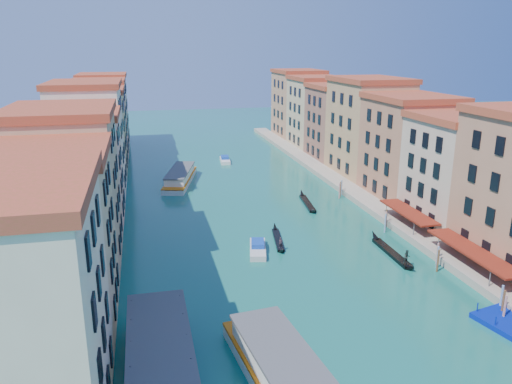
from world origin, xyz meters
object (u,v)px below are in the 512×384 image
at_px(gondola_right, 392,252).
at_px(blue_dock, 512,325).
at_px(vaporetto_stop, 160,360).
at_px(vaporetto_far, 180,177).
at_px(gondola_fore, 278,239).

distance_m(gondola_right, blue_dock, 19.42).
distance_m(vaporetto_stop, vaporetto_far, 63.12).
distance_m(gondola_fore, blue_dock, 32.13).
bearing_deg(gondola_fore, gondola_right, -21.88).
bearing_deg(vaporetto_far, gondola_fore, -58.85).
xyz_separation_m(vaporetto_far, gondola_right, (24.74, -43.86, -0.77)).
xyz_separation_m(vaporetto_stop, vaporetto_far, (6.78, 62.76, -0.18)).
bearing_deg(vaporetto_stop, gondola_fore, 56.71).
bearing_deg(blue_dock, vaporetto_stop, 166.51).
bearing_deg(vaporetto_stop, gondola_right, 30.94).
relative_size(gondola_right, blue_dock, 1.71).
distance_m(vaporetto_far, gondola_fore, 37.27).
bearing_deg(gondola_right, vaporetto_far, 120.68).
relative_size(vaporetto_stop, blue_dock, 2.18).
bearing_deg(blue_dock, gondola_fore, 108.22).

